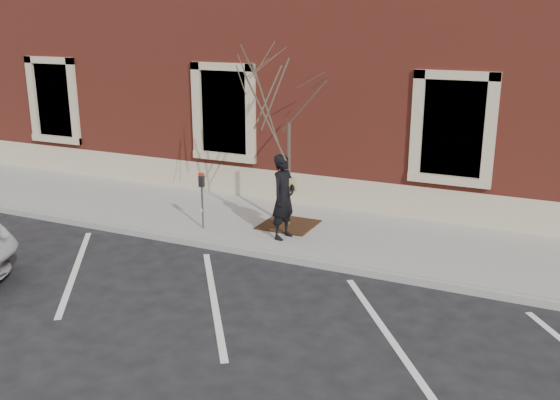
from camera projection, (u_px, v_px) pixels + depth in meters
The scene contains 9 objects.
ground at pixel (268, 258), 13.05m from camera, with size 120.00×120.00×0.00m, color #28282B.
sidewalk_near at pixel (301, 230), 14.55m from camera, with size 40.00×3.50×0.15m, color #A29F98.
curb_near at pixel (267, 255), 12.98m from camera, with size 40.00×0.12×0.15m, color #9E9E99.
parking_stripes at pixel (214, 299), 11.13m from camera, with size 28.00×4.40×0.01m, color silver, non-canonical shape.
building_civic at pixel (381, 47), 18.65m from camera, with size 40.00×8.62×8.00m.
man at pixel (284, 197), 13.53m from camera, with size 0.68×0.45×1.88m, color black.
parking_meter at pixel (202, 190), 14.15m from camera, with size 0.12×0.09×1.31m.
tree_grate at pixel (288, 225), 14.61m from camera, with size 1.21×1.21×0.03m, color #432615.
sapling at pixel (289, 93), 13.75m from camera, with size 2.63×2.63×4.39m.
Camera 1 is at (5.39, -10.93, 4.83)m, focal length 40.00 mm.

